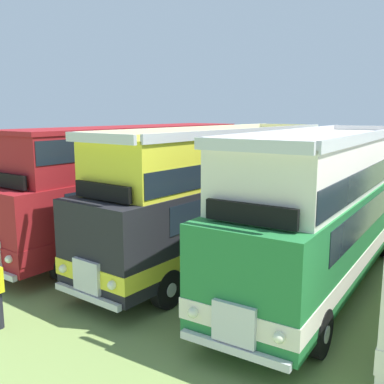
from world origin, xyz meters
name	(u,v)px	position (x,y,z in m)	size (l,w,h in m)	color
bus_first_in_row	(134,179)	(-13.00, 0.14, 2.48)	(2.80, 11.64, 4.49)	maroon
bus_second_in_row	(220,191)	(-9.28, 0.40, 2.36)	(3.03, 11.62, 4.52)	black
bus_third_in_row	(326,205)	(-5.57, 0.15, 2.36)	(2.88, 11.34, 4.52)	#237538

